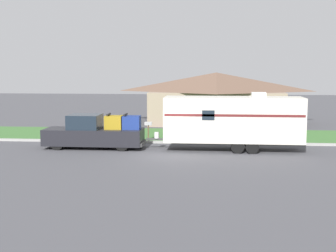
% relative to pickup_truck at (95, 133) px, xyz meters
% --- Properties ---
extents(ground_plane, '(120.00, 120.00, 0.00)m').
position_rel_pickup_truck_xyz_m(ground_plane, '(4.62, -1.52, -0.93)').
color(ground_plane, '#47474C').
extents(curb_strip, '(80.00, 0.30, 0.14)m').
position_rel_pickup_truck_xyz_m(curb_strip, '(4.62, 2.23, -0.86)').
color(curb_strip, '#999993').
rests_on(curb_strip, ground_plane).
extents(lawn_strip, '(80.00, 7.00, 0.03)m').
position_rel_pickup_truck_xyz_m(lawn_strip, '(4.62, 5.88, -0.91)').
color(lawn_strip, '#3D6B33').
rests_on(lawn_strip, ground_plane).
extents(house_across_street, '(12.16, 7.29, 4.43)m').
position_rel_pickup_truck_xyz_m(house_across_street, '(7.35, 13.75, 1.37)').
color(house_across_street, gray).
rests_on(house_across_street, ground_plane).
extents(pickup_truck, '(6.02, 2.01, 2.10)m').
position_rel_pickup_truck_xyz_m(pickup_truck, '(0.00, 0.00, 0.00)').
color(pickup_truck, black).
rests_on(pickup_truck, ground_plane).
extents(travel_trailer, '(9.12, 2.25, 3.42)m').
position_rel_pickup_truck_xyz_m(travel_trailer, '(8.26, -0.00, 0.91)').
color(travel_trailer, black).
rests_on(travel_trailer, ground_plane).
extents(mailbox, '(0.48, 0.20, 1.29)m').
position_rel_pickup_truck_xyz_m(mailbox, '(2.84, 2.96, 0.06)').
color(mailbox, brown).
rests_on(mailbox, ground_plane).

